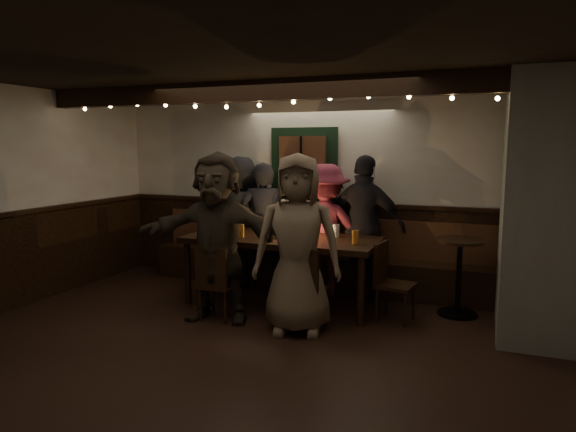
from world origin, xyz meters
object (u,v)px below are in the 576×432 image
at_px(chair_near_left, 215,280).
at_px(person_a, 240,220).
at_px(dining_table, 282,243).
at_px(high_top, 459,267).
at_px(chair_end, 389,277).
at_px(person_f, 217,237).
at_px(person_d, 325,229).
at_px(person_c, 300,228).
at_px(person_b, 263,225).
at_px(person_e, 365,226).
at_px(person_g, 297,244).
at_px(chair_near_right, 304,284).

xyz_separation_m(chair_near_left, person_a, (-0.49, 1.60, 0.42)).
bearing_deg(dining_table, high_top, 9.81).
height_order(chair_end, person_f, person_f).
relative_size(dining_table, person_f, 1.25).
height_order(person_d, person_f, person_f).
bearing_deg(person_f, chair_near_left, -95.61).
relative_size(chair_end, person_c, 0.52).
bearing_deg(chair_near_left, person_f, 91.88).
xyz_separation_m(person_b, person_f, (0.09, -1.41, 0.08)).
distance_m(high_top, person_a, 2.99).
xyz_separation_m(chair_end, person_e, (-0.46, 0.81, 0.41)).
distance_m(person_b, person_c, 0.51).
height_order(chair_end, person_g, person_g).
height_order(person_a, person_b, person_a).
height_order(high_top, person_d, person_d).
bearing_deg(chair_end, person_f, -158.79).
xyz_separation_m(chair_end, person_d, (-0.96, 0.73, 0.36)).
height_order(chair_near_left, person_g, person_g).
distance_m(chair_near_left, chair_end, 1.89).
bearing_deg(person_a, chair_near_left, 131.25).
distance_m(chair_near_right, person_d, 1.44).
bearing_deg(person_g, chair_end, 27.02).
bearing_deg(person_e, person_b, 12.24).
distance_m(person_a, person_c, 0.91).
bearing_deg(high_top, person_g, -142.64).
height_order(dining_table, chair_near_right, dining_table).
bearing_deg(person_c, person_e, -158.01).
bearing_deg(person_a, chair_near_right, 158.62).
xyz_separation_m(dining_table, chair_near_left, (-0.44, -0.83, -0.29)).
xyz_separation_m(person_b, person_d, (0.87, -0.00, -0.01)).
height_order(chair_near_left, person_c, person_c).
relative_size(chair_near_right, person_e, 0.49).
bearing_deg(person_d, person_b, -14.84).
bearing_deg(person_c, person_a, 19.54).
xyz_separation_m(person_c, person_g, (0.53, -1.52, 0.10)).
relative_size(chair_near_left, person_e, 0.46).
height_order(person_b, person_f, person_f).
distance_m(person_c, person_e, 0.87).
xyz_separation_m(person_a, person_g, (1.43, -1.57, 0.04)).
bearing_deg(person_d, person_a, -20.35).
bearing_deg(chair_near_left, person_e, 50.16).
height_order(chair_near_right, person_f, person_f).
bearing_deg(chair_near_right, person_e, 78.39).
bearing_deg(person_d, dining_table, 47.01).
bearing_deg(person_b, person_f, 75.54).
height_order(chair_near_right, person_a, person_a).
distance_m(dining_table, person_d, 0.73).
bearing_deg(chair_end, chair_near_left, -157.13).
height_order(dining_table, chair_end, dining_table).
relative_size(chair_near_right, person_g, 0.47).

